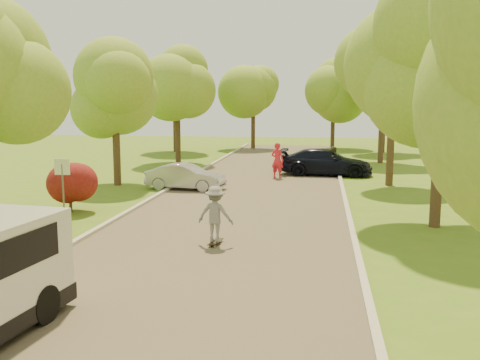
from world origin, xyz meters
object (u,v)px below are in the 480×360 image
Objects in this scene: silver_sedan at (185,177)px; person_striped at (277,160)px; dark_sedan at (326,162)px; person_olive at (333,162)px; longboard at (216,242)px; street_sign at (63,176)px; skateboarder at (215,214)px.

person_striped is (3.98, 4.44, 0.36)m from silver_sedan.
dark_sedan is 0.63m from person_olive.
silver_sedan is at bearing -63.28° from longboard.
silver_sedan is 1.91× the size of person_striped.
dark_sedan is 3.07m from person_striped.
silver_sedan is 0.72× the size of dark_sedan.
street_sign reaches higher than longboard.
longboard is (3.35, -9.52, -0.52)m from silver_sedan.
skateboarder is 0.98× the size of person_olive.
street_sign is 2.54× the size of longboard.
dark_sedan is at bearing 55.46° from street_sign.
skateboarder is (0.00, -0.00, 0.83)m from longboard.
street_sign is 6.46m from longboard.
dark_sedan is 3.17× the size of skateboarder.
silver_sedan is 8.90m from person_olive.
skateboarder is 15.48m from person_olive.
longboard is (-3.25, -15.55, -0.66)m from dark_sedan.
street_sign is at bearing -14.38° from longboard.
person_striped reaches higher than dark_sedan.
skateboarder is at bearing 171.06° from dark_sedan.
street_sign reaches higher than skateboarder.
dark_sedan is at bearing -94.47° from longboard.
skateboarder is at bearing 108.90° from person_striped.
street_sign is 6.33m from skateboarder.
dark_sedan is at bearing -127.16° from person_striped.
dark_sedan is at bearing -40.93° from silver_sedan.
street_sign is 16.07m from dark_sedan.
dark_sedan reaches higher than silver_sedan.
person_olive reaches higher than longboard.
street_sign is 1.31× the size of person_olive.
person_striped is 1.17× the size of person_olive.
skateboarder is at bearing 56.13° from person_olive.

